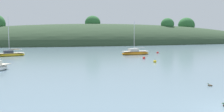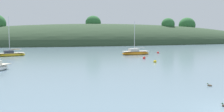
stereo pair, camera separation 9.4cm
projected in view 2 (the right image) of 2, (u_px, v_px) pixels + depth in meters
The scene contains 7 objects.
far_shoreline_hill at pixel (115, 44), 100.88m from camera, with size 150.00×36.00×19.64m.
sailboat_cream_ketch at pixel (11, 54), 44.51m from camera, with size 5.10×2.73×7.15m.
sailboat_blue_center at pixel (135, 53), 47.77m from camera, with size 5.68×2.12×6.55m.
mooring_buoy_outer at pixel (158, 53), 51.16m from camera, with size 0.44×0.44×0.54m.
mooring_buoy_channel at pixel (155, 62), 34.42m from camera, with size 0.44×0.44×0.54m.
mooring_buoy_inner at pixel (144, 58), 39.65m from camera, with size 0.44×0.44×0.54m.
duck_trailing at pixel (210, 85), 18.74m from camera, with size 0.31×0.41×0.24m.
Camera 2 is at (-10.42, -8.96, 3.87)m, focal length 40.08 mm.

